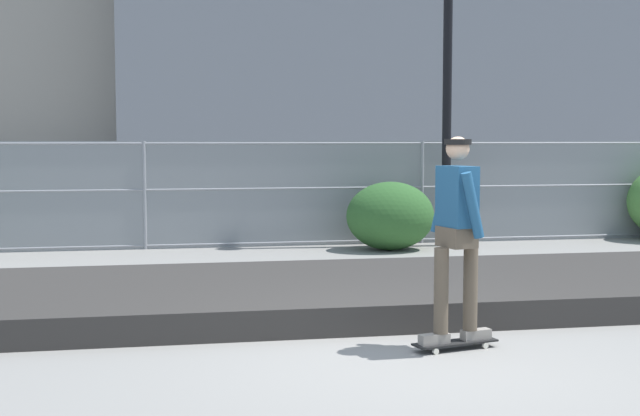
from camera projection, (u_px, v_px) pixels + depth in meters
ground_plane at (426, 359)px, 7.34m from camera, size 120.00×120.00×0.00m
gravel_berm at (359, 291)px, 9.78m from camera, size 12.31×3.20×0.29m
skateboard at (455, 343)px, 7.69m from camera, size 0.82×0.38×0.07m
skater at (457, 225)px, 7.60m from camera, size 0.72×0.62×1.84m
chain_fence at (288, 193)px, 15.06m from camera, size 24.72×0.06×1.85m
parked_car_near at (135, 189)px, 18.08m from camera, size 4.55×2.26×1.66m
shrub_center at (390, 216)px, 14.53m from camera, size 1.51×1.23×1.17m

